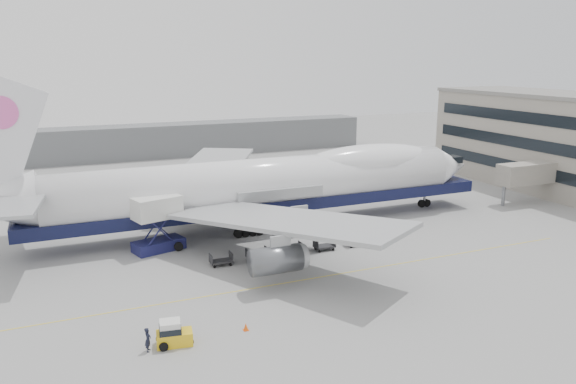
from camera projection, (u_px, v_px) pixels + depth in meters
name	position (u px, v px, depth m)	size (l,w,h in m)	color
ground	(302.00, 257.00, 61.12)	(260.00, 260.00, 0.00)	gray
apron_line	(328.00, 276.00, 55.76)	(60.00, 0.15, 0.01)	gold
hangar	(122.00, 143.00, 118.93)	(110.00, 8.00, 7.00)	slate
airliner	(268.00, 184.00, 70.76)	(67.00, 55.30, 19.98)	white
catering_truck	(157.00, 221.00, 62.38)	(6.06, 4.85, 6.22)	#1A1C50
baggage_tug	(173.00, 334.00, 42.22)	(2.87, 1.85, 1.96)	yellow
ground_worker	(148.00, 340.00, 41.29)	(0.68, 0.45, 1.86)	black
traffic_cone	(246.00, 327.00, 44.59)	(0.43, 0.43, 0.63)	#F2540C
dolly_0	(221.00, 260.00, 58.47)	(2.30, 1.35, 1.30)	#2D2D30
dolly_1	(257.00, 255.00, 60.02)	(2.30, 1.35, 1.30)	#2D2D30
dolly_2	(292.00, 250.00, 61.57)	(2.30, 1.35, 1.30)	#2D2D30
dolly_3	(324.00, 246.00, 63.12)	(2.30, 1.35, 1.30)	#2D2D30
dolly_4	(355.00, 241.00, 64.67)	(2.30, 1.35, 1.30)	#2D2D30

